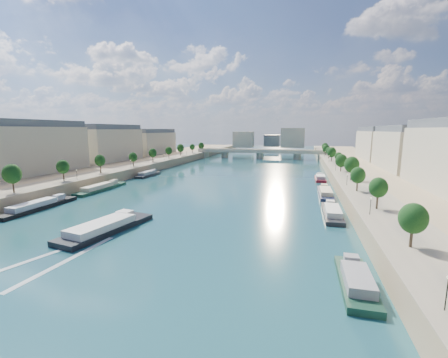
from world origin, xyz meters
The scene contains 17 objects.
ground centered at (0.00, 100.00, 0.00)m, with size 700.00×700.00×0.00m, color #0B2A34.
quay_left centered at (-72.00, 100.00, 2.50)m, with size 44.00×520.00×5.00m, color #9E8460.
quay_right centered at (72.00, 100.00, 2.50)m, with size 44.00×520.00×5.00m, color #9E8460.
pave_left centered at (-57.00, 100.00, 5.05)m, with size 14.00×520.00×0.10m, color gray.
pave_right centered at (57.00, 100.00, 5.05)m, with size 14.00×520.00×0.10m, color gray.
trees_left centered at (-55.00, 102.00, 10.48)m, with size 4.80×268.80×8.26m.
trees_right centered at (55.00, 110.00, 10.48)m, with size 4.80×268.80×8.26m.
lamps_left centered at (-52.50, 90.00, 7.78)m, with size 0.36×200.36×4.28m.
lamps_right centered at (52.50, 105.00, 7.78)m, with size 0.36×200.36×4.28m.
buildings_left centered at (-85.00, 112.00, 16.45)m, with size 16.00×226.00×23.20m.
buildings_right centered at (85.00, 112.00, 16.45)m, with size 16.00×226.00×23.20m.
skyline centered at (3.19, 319.52, 14.66)m, with size 79.00×42.00×22.00m.
bridge centered at (0.00, 232.08, 5.08)m, with size 112.00×12.00×8.15m.
tour_barge centered at (-10.87, 30.99, 0.98)m, with size 12.16×27.57×3.70m.
wake centered at (-10.87, 14.36, 0.02)m, with size 12.09×26.03×0.04m.
moored_barges_left centered at (-45.50, 43.08, 0.84)m, with size 5.00×161.83×3.60m.
moored_barges_right centered at (45.50, 55.49, 0.84)m, with size 5.00×157.84×3.60m.
Camera 1 is at (36.13, -31.37, 25.39)m, focal length 24.00 mm.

